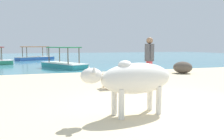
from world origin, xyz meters
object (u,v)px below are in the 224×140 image
low_bench_table (115,77)px  person_standing (149,57)px  boat_blue (35,57)px  cow (134,79)px  bottle (121,71)px  boat_teal (64,63)px

low_bench_table → person_standing: person_standing is taller
boat_blue → low_bench_table: bearing=-113.1°
cow → boat_blue: bearing=-90.8°
cow → bottle: bearing=-111.8°
cow → person_standing: 3.54m
cow → low_bench_table: (0.59, 2.82, -0.35)m
person_standing → boat_blue: (-3.72, 16.29, -0.70)m
boat_teal → boat_blue: (-1.67, 8.97, 0.00)m
bottle → cow: bearing=-105.5°
low_bench_table → boat_teal: bearing=97.4°
low_bench_table → bottle: bearing=-27.0°
person_standing → boat_teal: (-2.05, 7.32, -0.70)m
bottle → boat_blue: 16.76m
boat_teal → boat_blue: bearing=164.7°
person_standing → boat_blue: size_ratio=0.43×
bottle → boat_blue: boat_blue is taller
cow → person_standing: size_ratio=1.18×
person_standing → boat_teal: 7.63m
boat_teal → boat_blue: size_ratio=1.02×
cow → boat_blue: size_ratio=0.51×
low_bench_table → boat_teal: size_ratio=0.20×
bottle → boat_blue: size_ratio=0.08×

